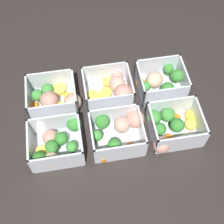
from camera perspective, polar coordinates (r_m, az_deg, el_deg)
name	(u,v)px	position (r m, az deg, el deg)	size (l,w,h in m)	color
ground_plane	(112,117)	(0.86, 0.00, -0.88)	(4.00, 4.00, 0.00)	#282321
container_near_left	(56,144)	(0.80, -10.25, -5.84)	(0.14, 0.13, 0.07)	silver
container_near_center	(119,130)	(0.81, 1.24, -3.38)	(0.16, 0.14, 0.07)	silver
container_near_right	(170,127)	(0.83, 10.52, -2.67)	(0.16, 0.13, 0.07)	silver
container_far_left	(55,99)	(0.88, -10.38, 2.41)	(0.16, 0.12, 0.07)	silver
container_far_center	(113,89)	(0.88, 0.16, 4.24)	(0.14, 0.13, 0.07)	silver
container_far_right	(161,82)	(0.91, 8.96, 5.45)	(0.14, 0.12, 0.07)	silver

